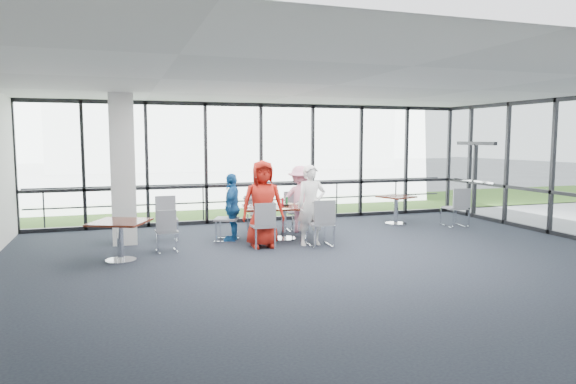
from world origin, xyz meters
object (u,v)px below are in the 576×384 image
object	(u,v)px
side_table_right	(396,201)
diner_far_right	(300,199)
main_table	(284,212)
chair_spare_lb	(167,220)
chair_spare_la	(167,231)
chair_main_nl	(263,226)
diner_end	(232,207)
chair_spare_r	(455,208)
chair_main_nr	(320,223)
chair_main_fl	(259,214)
diner_near_right	(311,205)
diner_near_left	(263,204)
side_table_left	(120,227)
structural_column	(123,170)
chair_main_fr	(296,212)
chair_main_end	(226,219)
diner_far_left	(259,201)

from	to	relation	value
side_table_right	diner_far_right	bearing A→B (deg)	-173.82
main_table	chair_spare_lb	world-z (taller)	chair_spare_lb
chair_spare_lb	chair_spare_la	bearing A→B (deg)	85.46
diner_far_right	chair_main_nl	distance (m)	2.04
diner_end	chair_spare_r	xyz separation A→B (m)	(5.79, -0.02, -0.26)
chair_main_nr	chair_spare_r	bearing A→B (deg)	19.95
chair_main_nl	chair_main_fl	xyz separation A→B (m)	(0.41, 1.76, -0.03)
diner_near_right	chair_main_nr	xyz separation A→B (m)	(0.13, -0.18, -0.37)
side_table_right	diner_near_left	xyz separation A→B (m)	(-4.12, -1.67, 0.29)
diner_near_right	chair_spare_lb	size ratio (longest dim) A/B	1.78
chair_main_nl	chair_main_fl	world-z (taller)	chair_main_nl
chair_main_nl	chair_spare_lb	bearing A→B (deg)	142.80
main_table	diner_near_left	world-z (taller)	diner_near_left
chair_main_fl	chair_spare_r	size ratio (longest dim) A/B	0.90
side_table_left	structural_column	bearing A→B (deg)	86.61
diner_end	chair_main_fl	xyz separation A→B (m)	(0.84, 0.82, -0.31)
chair_spare_lb	chair_main_fr	bearing A→B (deg)	-174.09
structural_column	side_table_right	world-z (taller)	structural_column
main_table	chair_main_end	bearing A→B (deg)	179.87
side_table_right	chair_main_fr	bearing A→B (deg)	-177.48
structural_column	diner_far_right	bearing A→B (deg)	1.19
diner_near_right	chair_main_end	bearing A→B (deg)	150.16
structural_column	chair_main_fl	size ratio (longest dim) A/B	3.63
diner_end	chair_spare_la	xyz separation A→B (m)	(-1.48, -0.69, -0.33)
diner_far_left	side_table_right	bearing A→B (deg)	179.76
diner_near_right	chair_main_fl	distance (m)	1.94
side_table_right	chair_spare_r	bearing A→B (deg)	-35.65
side_table_left	diner_far_right	size ratio (longest dim) A/B	0.77
chair_main_fl	chair_main_fr	world-z (taller)	chair_main_fr
main_table	chair_main_fl	bearing A→B (deg)	116.00
structural_column	chair_main_end	bearing A→B (deg)	-11.07
chair_spare_la	chair_spare_lb	bearing A→B (deg)	79.32
chair_main_nl	chair_spare_la	world-z (taller)	chair_main_nl
side_table_right	diner_end	bearing A→B (deg)	-169.59
chair_main_end	chair_spare_la	xyz separation A→B (m)	(-1.36, -0.72, -0.07)
diner_far_right	chair_spare_la	distance (m)	3.51
structural_column	chair_main_end	distance (m)	2.44
chair_main_fr	diner_far_right	bearing A→B (deg)	111.44
diner_near_left	chair_main_nl	size ratio (longest dim) A/B	1.93
chair_main_nl	main_table	bearing A→B (deg)	47.60
diner_far_left	chair_main_fl	size ratio (longest dim) A/B	1.78
chair_main_fr	chair_spare_r	xyz separation A→B (m)	(4.04, -0.74, 0.03)
side_table_right	diner_near_right	world-z (taller)	diner_near_right
chair_main_nl	chair_spare_r	size ratio (longest dim) A/B	0.95
chair_spare_lb	chair_spare_r	world-z (taller)	chair_spare_r
main_table	chair_spare_r	world-z (taller)	chair_spare_r
chair_spare_lb	chair_spare_r	distance (m)	7.18
chair_spare_la	chair_spare_r	world-z (taller)	chair_spare_r
chair_spare_r	side_table_right	bearing A→B (deg)	154.33
chair_spare_la	side_table_right	bearing A→B (deg)	8.84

